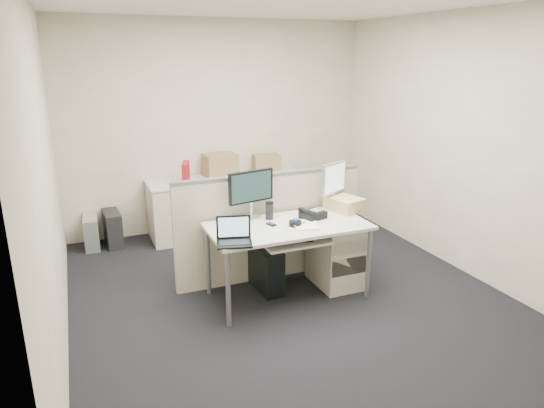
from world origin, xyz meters
name	(u,v)px	position (x,y,z in m)	size (l,w,h in m)	color
floor	(287,295)	(0.00, 0.00, -0.01)	(4.00, 4.50, 0.01)	black
wall_back	(218,127)	(0.00, 2.25, 1.35)	(4.00, 0.02, 2.70)	#B2AA98
wall_front	(477,248)	(0.00, -2.25, 1.35)	(4.00, 0.02, 2.70)	#B2AA98
wall_left	(46,181)	(-2.00, 0.00, 1.35)	(0.02, 4.50, 2.70)	#B2AA98
wall_right	(462,145)	(2.00, 0.00, 1.35)	(0.02, 4.50, 2.70)	#B2AA98
desk	(288,231)	(0.00, 0.00, 0.66)	(1.50, 0.75, 0.73)	beige
keyboard_tray	(296,242)	(0.00, -0.18, 0.62)	(0.62, 0.32, 0.02)	beige
drawer_pedestal	(335,254)	(0.55, 0.05, 0.33)	(0.40, 0.55, 0.65)	#BDB3A5
cubicle_partition	(270,228)	(0.00, 0.45, 0.55)	(2.00, 0.06, 1.10)	#C0B79A
back_counter	(228,206)	(0.00, 1.93, 0.36)	(2.00, 0.60, 0.72)	#BDB3A5
monitor_main	(251,194)	(-0.25, 0.32, 0.97)	(0.47, 0.18, 0.47)	black
monitor_small	(333,186)	(0.65, 0.32, 0.96)	(0.38, 0.19, 0.47)	#B7B7BC
laptop	(234,232)	(-0.62, -0.28, 0.84)	(0.29, 0.22, 0.22)	black
trackball	(295,223)	(0.05, -0.05, 0.75)	(0.12, 0.12, 0.05)	black
desk_phone	(313,215)	(0.30, 0.08, 0.77)	(0.22, 0.18, 0.07)	black
paper_stack	(306,225)	(0.15, -0.08, 0.74)	(0.22, 0.29, 0.01)	white
sticky_pad	(310,225)	(0.18, -0.10, 0.74)	(0.07, 0.07, 0.01)	yellow
travel_mug	(269,211)	(-0.10, 0.22, 0.81)	(0.08, 0.08, 0.16)	black
banana	(300,224)	(0.09, -0.07, 0.75)	(0.17, 0.04, 0.04)	gold
cellphone	(271,224)	(-0.15, 0.05, 0.74)	(0.05, 0.10, 0.01)	black
manila_folders	(344,204)	(0.72, 0.20, 0.80)	(0.27, 0.35, 0.13)	#D4C17C
keyboard	(289,239)	(-0.05, -0.14, 0.64)	(0.42, 0.15, 0.02)	black
pc_tower_desk	(266,268)	(-0.15, 0.20, 0.22)	(0.19, 0.48, 0.45)	black
pc_tower_spare_dark	(113,228)	(-1.45, 2.03, 0.21)	(0.18, 0.45, 0.42)	black
pc_tower_spare_silver	(92,232)	(-1.70, 2.03, 0.19)	(0.17, 0.42, 0.39)	#B7B7BC
cardboard_box_left	(220,166)	(-0.05, 2.05, 0.87)	(0.41, 0.31, 0.31)	olive
cardboard_box_right	(267,164)	(0.60, 2.05, 0.85)	(0.35, 0.27, 0.25)	olive
red_binder	(186,174)	(-0.55, 1.83, 0.86)	(0.07, 0.30, 0.28)	maroon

